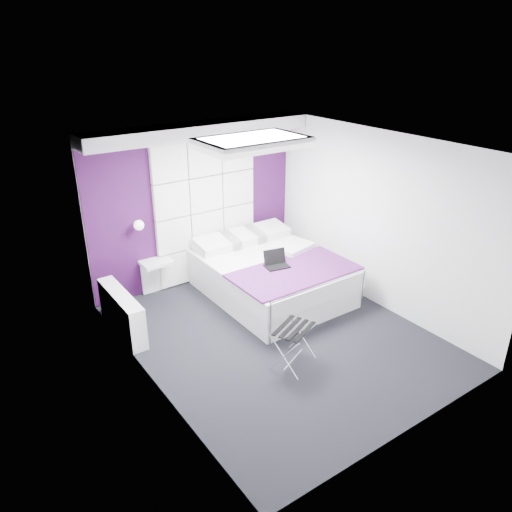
# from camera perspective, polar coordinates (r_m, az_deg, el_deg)

# --- Properties ---
(floor) EXTENTS (4.40, 4.40, 0.00)m
(floor) POSITION_cam_1_polar(r_m,az_deg,el_deg) (6.93, 2.47, -9.07)
(floor) COLOR black
(floor) RESTS_ON ground
(ceiling) EXTENTS (4.40, 4.40, 0.00)m
(ceiling) POSITION_cam_1_polar(r_m,az_deg,el_deg) (5.93, 2.93, 12.48)
(ceiling) COLOR white
(ceiling) RESTS_ON wall_back
(wall_back) EXTENTS (3.60, 0.00, 3.60)m
(wall_back) POSITION_cam_1_polar(r_m,az_deg,el_deg) (8.06, -6.88, 5.92)
(wall_back) COLOR silver
(wall_back) RESTS_ON floor
(wall_left) EXTENTS (0.00, 4.40, 4.40)m
(wall_left) POSITION_cam_1_polar(r_m,az_deg,el_deg) (5.51, -12.42, -3.38)
(wall_left) COLOR silver
(wall_left) RESTS_ON floor
(wall_right) EXTENTS (0.00, 4.40, 4.40)m
(wall_right) POSITION_cam_1_polar(r_m,az_deg,el_deg) (7.48, 13.75, 3.93)
(wall_right) COLOR silver
(wall_right) RESTS_ON floor
(accent_wall) EXTENTS (3.58, 0.02, 2.58)m
(accent_wall) POSITION_cam_1_polar(r_m,az_deg,el_deg) (8.05, -6.85, 5.90)
(accent_wall) COLOR #350D3B
(accent_wall) RESTS_ON wall_back
(soffit) EXTENTS (3.58, 0.50, 0.20)m
(soffit) POSITION_cam_1_polar(r_m,az_deg,el_deg) (7.56, -6.41, 14.12)
(soffit) COLOR white
(soffit) RESTS_ON wall_back
(headboard) EXTENTS (1.80, 0.08, 2.30)m
(headboard) POSITION_cam_1_polar(r_m,az_deg,el_deg) (8.12, -5.70, 5.14)
(headboard) COLOR white
(headboard) RESTS_ON wall_back
(skylight) EXTENTS (1.36, 0.86, 0.12)m
(skylight) POSITION_cam_1_polar(r_m,az_deg,el_deg) (6.41, -0.43, 12.95)
(skylight) COLOR white
(skylight) RESTS_ON ceiling
(wall_lamp) EXTENTS (0.15, 0.15, 0.15)m
(wall_lamp) POSITION_cam_1_polar(r_m,az_deg,el_deg) (7.56, -13.36, 3.54)
(wall_lamp) COLOR white
(wall_lamp) RESTS_ON wall_back
(radiator) EXTENTS (0.22, 1.20, 0.60)m
(radiator) POSITION_cam_1_polar(r_m,az_deg,el_deg) (7.10, -15.07, -6.29)
(radiator) COLOR white
(radiator) RESTS_ON floor
(bed) EXTENTS (1.86, 2.25, 0.78)m
(bed) POSITION_cam_1_polar(r_m,az_deg,el_deg) (7.81, 1.71, -2.19)
(bed) COLOR white
(bed) RESTS_ON floor
(nightstand) EXTENTS (0.46, 0.36, 0.05)m
(nightstand) POSITION_cam_1_polar(r_m,az_deg,el_deg) (7.84, -11.35, -0.73)
(nightstand) COLOR white
(nightstand) RESTS_ON wall_back
(luggage_rack) EXTENTS (0.53, 0.39, 0.52)m
(luggage_rack) POSITION_cam_1_polar(r_m,az_deg,el_deg) (6.27, 4.28, -10.23)
(luggage_rack) COLOR silver
(luggage_rack) RESTS_ON floor
(laptop) EXTENTS (0.34, 0.25, 0.25)m
(laptop) POSITION_cam_1_polar(r_m,az_deg,el_deg) (7.38, 2.21, -0.71)
(laptop) COLOR black
(laptop) RESTS_ON bed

